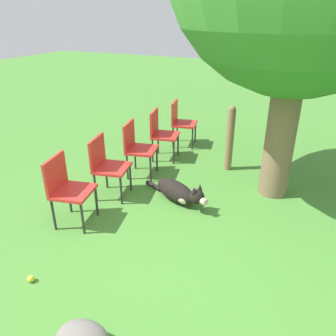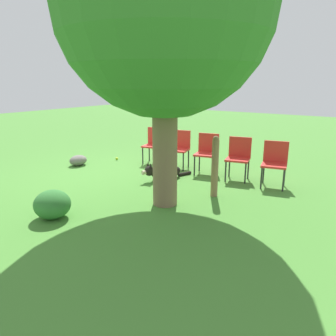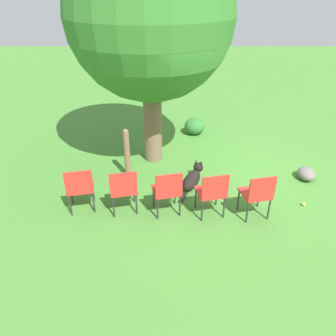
{
  "view_description": "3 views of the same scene",
  "coord_description": "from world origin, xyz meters",
  "px_view_note": "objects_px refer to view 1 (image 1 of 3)",
  "views": [
    {
      "loc": [
        0.97,
        -2.78,
        2.3
      ],
      "look_at": [
        -0.64,
        0.64,
        0.49
      ],
      "focal_mm": 35.0,
      "sensor_mm": 36.0,
      "label": 1
    },
    {
      "loc": [
        4.62,
        4.32,
        1.92
      ],
      "look_at": [
        -0.44,
        0.84,
        0.27
      ],
      "focal_mm": 35.0,
      "sensor_mm": 36.0,
      "label": 2
    },
    {
      "loc": [
        -5.87,
        1.16,
        3.45
      ],
      "look_at": [
        -0.78,
        1.16,
        0.53
      ],
      "focal_mm": 35.0,
      "sensor_mm": 36.0,
      "label": 3
    }
  ],
  "objects_px": {
    "red_chair_1": "(106,163)",
    "tennis_ball": "(31,279)",
    "fence_post": "(230,138)",
    "red_chair_3": "(161,131)",
    "dog": "(179,192)",
    "red_chair_2": "(137,145)",
    "red_chair_4": "(181,120)",
    "red_chair_0": "(66,186)"
  },
  "relations": [
    {
      "from": "fence_post",
      "to": "red_chair_3",
      "type": "height_order",
      "value": "fence_post"
    },
    {
      "from": "red_chair_2",
      "to": "red_chair_1",
      "type": "bearing_deg",
      "value": -106.37
    },
    {
      "from": "red_chair_1",
      "to": "red_chair_0",
      "type": "bearing_deg",
      "value": -106.37
    },
    {
      "from": "fence_post",
      "to": "dog",
      "type": "bearing_deg",
      "value": -103.51
    },
    {
      "from": "red_chair_0",
      "to": "red_chair_3",
      "type": "distance_m",
      "value": 2.18
    },
    {
      "from": "red_chair_0",
      "to": "red_chair_1",
      "type": "xyz_separation_m",
      "value": [
        0.05,
        0.73,
        0.0
      ]
    },
    {
      "from": "dog",
      "to": "fence_post",
      "type": "xyz_separation_m",
      "value": [
        0.31,
        1.28,
        0.38
      ]
    },
    {
      "from": "red_chair_0",
      "to": "red_chair_2",
      "type": "height_order",
      "value": "same"
    },
    {
      "from": "red_chair_3",
      "to": "red_chair_4",
      "type": "bearing_deg",
      "value": 73.63
    },
    {
      "from": "dog",
      "to": "red_chair_3",
      "type": "xyz_separation_m",
      "value": [
        -0.86,
        1.21,
        0.34
      ]
    },
    {
      "from": "red_chair_1",
      "to": "tennis_ball",
      "type": "distance_m",
      "value": 1.75
    },
    {
      "from": "red_chair_4",
      "to": "red_chair_0",
      "type": "bearing_deg",
      "value": -106.37
    },
    {
      "from": "red_chair_0",
      "to": "red_chair_3",
      "type": "relative_size",
      "value": 1.0
    },
    {
      "from": "red_chair_1",
      "to": "red_chair_2",
      "type": "height_order",
      "value": "same"
    },
    {
      "from": "red_chair_2",
      "to": "red_chair_3",
      "type": "bearing_deg",
      "value": 73.63
    },
    {
      "from": "red_chair_2",
      "to": "red_chair_3",
      "type": "xyz_separation_m",
      "value": [
        0.05,
        0.73,
        0.0
      ]
    },
    {
      "from": "red_chair_3",
      "to": "tennis_ball",
      "type": "bearing_deg",
      "value": -99.49
    },
    {
      "from": "red_chair_1",
      "to": "red_chair_3",
      "type": "distance_m",
      "value": 1.46
    },
    {
      "from": "dog",
      "to": "red_chair_2",
      "type": "height_order",
      "value": "red_chair_2"
    },
    {
      "from": "fence_post",
      "to": "red_chair_1",
      "type": "xyz_separation_m",
      "value": [
        -1.26,
        -1.52,
        -0.04
      ]
    },
    {
      "from": "fence_post",
      "to": "red_chair_1",
      "type": "relative_size",
      "value": 1.24
    },
    {
      "from": "dog",
      "to": "tennis_ball",
      "type": "distance_m",
      "value": 2.03
    },
    {
      "from": "red_chair_0",
      "to": "fence_post",
      "type": "bearing_deg",
      "value": 47.11
    },
    {
      "from": "red_chair_0",
      "to": "red_chair_3",
      "type": "bearing_deg",
      "value": 73.63
    },
    {
      "from": "red_chair_1",
      "to": "red_chair_2",
      "type": "relative_size",
      "value": 1.0
    },
    {
      "from": "red_chair_0",
      "to": "red_chair_4",
      "type": "height_order",
      "value": "same"
    },
    {
      "from": "fence_post",
      "to": "red_chair_1",
      "type": "bearing_deg",
      "value": -129.72
    },
    {
      "from": "tennis_ball",
      "to": "red_chair_4",
      "type": "bearing_deg",
      "value": 91.87
    },
    {
      "from": "red_chair_2",
      "to": "red_chair_4",
      "type": "distance_m",
      "value": 1.46
    },
    {
      "from": "red_chair_1",
      "to": "tennis_ball",
      "type": "height_order",
      "value": "red_chair_1"
    },
    {
      "from": "fence_post",
      "to": "red_chair_0",
      "type": "xyz_separation_m",
      "value": [
        -1.31,
        -2.24,
        -0.04
      ]
    },
    {
      "from": "red_chair_1",
      "to": "red_chair_2",
      "type": "bearing_deg",
      "value": 73.63
    },
    {
      "from": "red_chair_0",
      "to": "tennis_ball",
      "type": "relative_size",
      "value": 12.29
    },
    {
      "from": "dog",
      "to": "red_chair_3",
      "type": "distance_m",
      "value": 1.52
    },
    {
      "from": "red_chair_0",
      "to": "tennis_ball",
      "type": "bearing_deg",
      "value": -84.26
    },
    {
      "from": "tennis_ball",
      "to": "fence_post",
      "type": "bearing_deg",
      "value": 72.7
    },
    {
      "from": "red_chair_2",
      "to": "red_chair_4",
      "type": "height_order",
      "value": "same"
    },
    {
      "from": "red_chair_3",
      "to": "dog",
      "type": "bearing_deg",
      "value": -67.35
    },
    {
      "from": "red_chair_0",
      "to": "red_chair_4",
      "type": "distance_m",
      "value": 2.91
    },
    {
      "from": "red_chair_0",
      "to": "red_chair_2",
      "type": "relative_size",
      "value": 1.0
    },
    {
      "from": "dog",
      "to": "red_chair_4",
      "type": "height_order",
      "value": "red_chair_4"
    },
    {
      "from": "fence_post",
      "to": "tennis_ball",
      "type": "distance_m",
      "value": 3.38
    }
  ]
}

